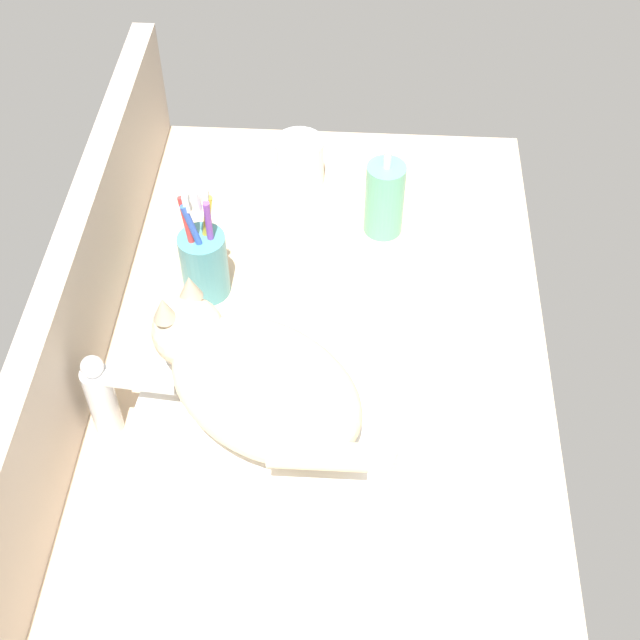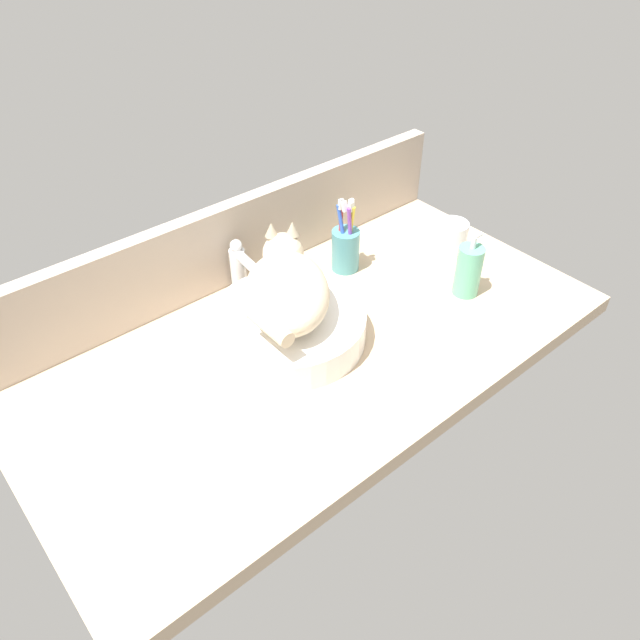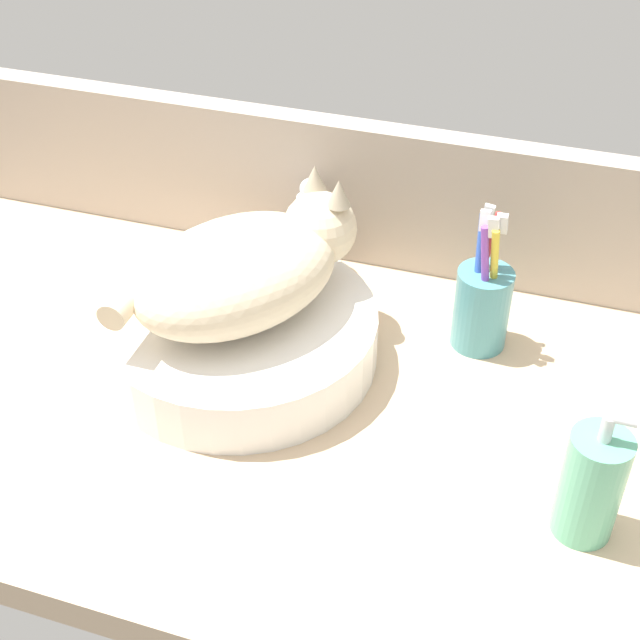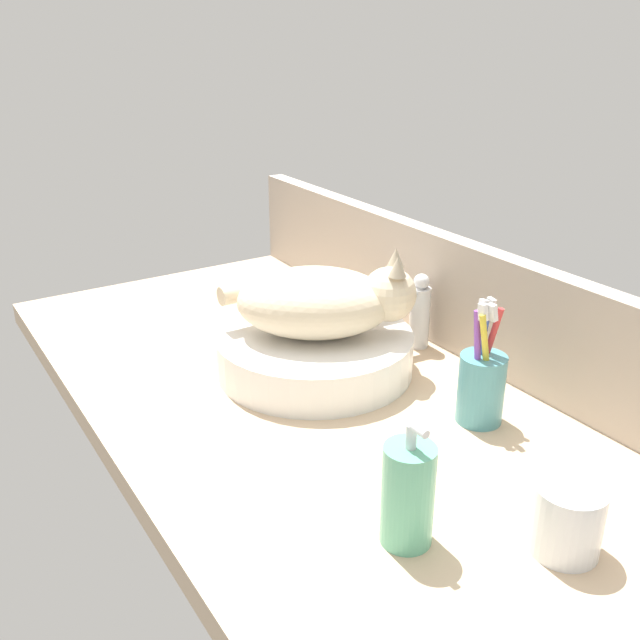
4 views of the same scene
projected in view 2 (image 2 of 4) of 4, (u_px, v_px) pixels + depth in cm
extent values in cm
cube|color=#D1B28E|center=(315.00, 349.00, 132.43)|extent=(123.71, 63.97, 4.00)
cube|color=#AD9E8E|center=(230.00, 243.00, 142.58)|extent=(123.71, 3.60, 19.75)
cylinder|color=white|center=(288.00, 326.00, 130.02)|extent=(32.39, 32.39, 6.66)
ellipsoid|color=beige|center=(287.00, 292.00, 124.38)|extent=(28.11, 30.23, 11.00)
sphere|color=beige|center=(283.00, 253.00, 132.50)|extent=(8.80, 8.80, 8.80)
cone|color=tan|center=(271.00, 229.00, 129.64)|extent=(2.80, 2.80, 3.20)
cone|color=tan|center=(292.00, 228.00, 129.99)|extent=(2.80, 2.80, 3.20)
cylinder|color=beige|center=(270.00, 326.00, 115.62)|extent=(3.24, 11.01, 3.20)
cylinder|color=silver|center=(239.00, 271.00, 141.70)|extent=(3.60, 3.60, 11.00)
cylinder|color=silver|center=(248.00, 263.00, 135.42)|extent=(3.08, 10.16, 2.20)
sphere|color=silver|center=(236.00, 246.00, 137.42)|extent=(2.80, 2.80, 2.80)
cylinder|color=#60B793|center=(468.00, 271.00, 140.59)|extent=(5.89, 5.89, 12.16)
cylinder|color=silver|center=(474.00, 243.00, 135.81)|extent=(1.20, 1.20, 2.80)
cylinder|color=silver|center=(478.00, 235.00, 135.51)|extent=(2.20, 1.00, 1.00)
cylinder|color=teal|center=(345.00, 250.00, 148.78)|extent=(6.70, 6.70, 10.35)
cylinder|color=#D13838|center=(340.00, 236.00, 146.55)|extent=(3.30, 3.03, 16.93)
cube|color=white|center=(341.00, 204.00, 141.11)|extent=(1.54, 1.10, 2.63)
cylinder|color=blue|center=(344.00, 239.00, 145.80)|extent=(1.80, 4.29, 16.86)
cube|color=white|center=(344.00, 206.00, 140.37)|extent=(1.33, 1.26, 2.57)
cylinder|color=yellow|center=(350.00, 236.00, 146.71)|extent=(1.77, 3.75, 16.93)
cube|color=white|center=(351.00, 204.00, 141.28)|extent=(1.33, 1.19, 2.56)
cylinder|color=purple|center=(350.00, 239.00, 145.73)|extent=(2.80, 1.22, 17.01)
cube|color=white|center=(351.00, 207.00, 140.30)|extent=(1.46, 0.84, 2.53)
cylinder|color=white|center=(451.00, 237.00, 155.13)|extent=(7.78, 7.78, 8.20)
cylinder|color=silver|center=(451.00, 242.00, 155.98)|extent=(6.85, 6.85, 5.53)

